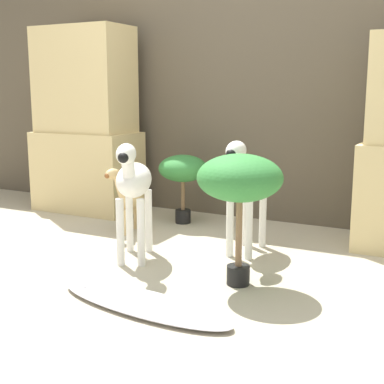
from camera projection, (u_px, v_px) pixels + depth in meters
name	position (u px, v px, depth m)	size (l,w,h in m)	color
ground_plane	(141.00, 280.00, 2.84)	(14.00, 14.00, 0.00)	#B2A88E
wall_back	(254.00, 76.00, 4.05)	(6.40, 0.08, 2.20)	brown
rock_pillar_left	(86.00, 126.00, 4.38)	(0.85, 0.47, 1.49)	#DBC184
zebra_right	(246.00, 180.00, 3.24)	(0.22, 0.53, 0.71)	white
zebra_left	(133.00, 184.00, 3.10)	(0.34, 0.53, 0.71)	white
giraffe_figurine	(127.00, 199.00, 3.74)	(0.15, 0.37, 0.48)	tan
potted_palm_front	(183.00, 171.00, 3.99)	(0.36, 0.36, 0.52)	black
potted_palm_back	(240.00, 181.00, 2.68)	(0.44, 0.44, 0.68)	black
surfboard	(141.00, 302.00, 2.49)	(1.00, 0.39, 0.09)	silver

